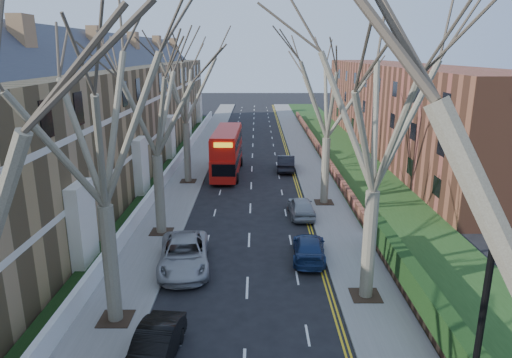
{
  "coord_description": "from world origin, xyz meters",
  "views": [
    {
      "loc": [
        0.46,
        -11.55,
        11.43
      ],
      "look_at": [
        0.43,
        18.89,
        2.89
      ],
      "focal_mm": 32.0,
      "sensor_mm": 36.0,
      "label": 1
    }
  ],
  "objects": [
    {
      "name": "tree_right_far",
      "position": [
        5.7,
        22.0,
        9.24
      ],
      "size": [
        10.15,
        10.15,
        14.22
      ],
      "color": "brown",
      "rests_on": "ground"
    },
    {
      "name": "car_right_far",
      "position": [
        3.41,
        32.36,
        0.78
      ],
      "size": [
        1.99,
        4.83,
        1.56
      ],
      "primitive_type": "imported",
      "rotation": [
        0.0,
        0.0,
        3.07
      ],
      "color": "black",
      "rests_on": "ground"
    },
    {
      "name": "tree_left_mid",
      "position": [
        -5.7,
        6.0,
        9.56
      ],
      "size": [
        10.5,
        10.5,
        14.71
      ],
      "color": "brown",
      "rests_on": "ground"
    },
    {
      "name": "double_decker_bus",
      "position": [
        -2.35,
        31.04,
        2.05
      ],
      "size": [
        2.76,
        9.99,
        4.19
      ],
      "rotation": [
        0.0,
        0.0,
        3.11
      ],
      "color": "red",
      "rests_on": "ground"
    },
    {
      "name": "tree_left_dist",
      "position": [
        -5.7,
        28.0,
        9.56
      ],
      "size": [
        10.5,
        10.5,
        14.71
      ],
      "color": "brown",
      "rests_on": "ground"
    },
    {
      "name": "car_right_mid",
      "position": [
        3.66,
        19.3,
        0.72
      ],
      "size": [
        1.9,
        4.28,
        1.43
      ],
      "primitive_type": "imported",
      "rotation": [
        0.0,
        0.0,
        3.19
      ],
      "color": "#989CA0",
      "rests_on": "ground"
    },
    {
      "name": "tree_left_far",
      "position": [
        -5.7,
        16.0,
        9.24
      ],
      "size": [
        10.15,
        10.15,
        14.22
      ],
      "color": "brown",
      "rests_on": "ground"
    },
    {
      "name": "car_left_mid",
      "position": [
        -3.37,
        3.27,
        0.69
      ],
      "size": [
        1.85,
        4.28,
        1.37
      ],
      "primitive_type": "imported",
      "rotation": [
        0.0,
        0.0,
        -0.1
      ],
      "color": "black",
      "rests_on": "ground"
    },
    {
      "name": "grass_verge_right",
      "position": [
        10.5,
        39.0,
        0.15
      ],
      "size": [
        6.0,
        102.0,
        0.06
      ],
      "color": "#1E3E16",
      "rests_on": "ground"
    },
    {
      "name": "car_right_near",
      "position": [
        3.45,
        12.35,
        0.64
      ],
      "size": [
        2.18,
        4.58,
        1.29
      ],
      "primitive_type": "imported",
      "rotation": [
        0.0,
        0.0,
        3.05
      ],
      "color": "navy",
      "rests_on": "ground"
    },
    {
      "name": "pavement_right",
      "position": [
        6.0,
        39.0,
        0.06
      ],
      "size": [
        3.0,
        102.0,
        0.12
      ],
      "primitive_type": "cube",
      "color": "slate",
      "rests_on": "ground"
    },
    {
      "name": "tree_right_mid",
      "position": [
        5.7,
        8.0,
        9.56
      ],
      "size": [
        10.5,
        10.5,
        14.71
      ],
      "color": "brown",
      "rests_on": "ground"
    },
    {
      "name": "front_wall_left",
      "position": [
        -7.65,
        31.0,
        0.62
      ],
      "size": [
        0.3,
        78.0,
        1.0
      ],
      "color": "white",
      "rests_on": "ground"
    },
    {
      "name": "terrace_left",
      "position": [
        -13.65,
        31.0,
        5.53
      ],
      "size": [
        9.7,
        78.0,
        13.6
      ],
      "color": "#997C4E",
      "rests_on": "ground"
    },
    {
      "name": "flats_right",
      "position": [
        17.46,
        43.0,
        4.98
      ],
      "size": [
        13.97,
        54.0,
        10.0
      ],
      "color": "brown",
      "rests_on": "ground"
    },
    {
      "name": "car_left_far",
      "position": [
        -3.47,
        11.16,
        0.8
      ],
      "size": [
        3.31,
        6.0,
        1.59
      ],
      "primitive_type": "imported",
      "rotation": [
        0.0,
        0.0,
        0.12
      ],
      "color": "#9B9CA0",
      "rests_on": "ground"
    },
    {
      "name": "pavement_left",
      "position": [
        -6.0,
        39.0,
        0.06
      ],
      "size": [
        3.0,
        102.0,
        0.12
      ],
      "primitive_type": "cube",
      "color": "slate",
      "rests_on": "ground"
    }
  ]
}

